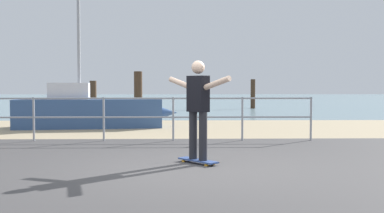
% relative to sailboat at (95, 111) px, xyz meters
% --- Properties ---
extents(ground_plane, '(24.00, 10.00, 0.04)m').
position_rel_sailboat_xyz_m(ground_plane, '(2.85, -8.22, -0.52)').
color(ground_plane, '#474444').
rests_on(ground_plane, ground).
extents(beach_strip, '(24.00, 6.00, 0.04)m').
position_rel_sailboat_xyz_m(beach_strip, '(2.85, -0.22, -0.52)').
color(beach_strip, tan).
rests_on(beach_strip, ground).
extents(sea_surface, '(72.00, 50.00, 0.04)m').
position_rel_sailboat_xyz_m(sea_surface, '(2.85, 27.78, -0.52)').
color(sea_surface, '#75939E').
rests_on(sea_surface, ground).
extents(railing_fence, '(11.44, 0.05, 1.05)m').
position_rel_sailboat_xyz_m(railing_fence, '(0.06, -3.62, 0.18)').
color(railing_fence, '#9EA0A5').
rests_on(railing_fence, ground).
extents(sailboat, '(5.05, 1.95, 4.76)m').
position_rel_sailboat_xyz_m(sailboat, '(0.00, 0.00, 0.00)').
color(sailboat, '#335184').
rests_on(sailboat, ground).
extents(skateboard, '(0.68, 0.74, 0.08)m').
position_rel_sailboat_xyz_m(skateboard, '(2.97, -6.83, -0.45)').
color(skateboard, '#334C8C').
rests_on(skateboard, ground).
extents(skateboarder, '(1.01, 1.15, 1.65)m').
position_rel_sailboat_xyz_m(skateboarder, '(2.97, -6.83, 0.50)').
color(skateboarder, '#26262B').
rests_on(skateboarder, skateboard).
extents(groyne_post_0, '(0.36, 0.36, 1.57)m').
position_rel_sailboat_xyz_m(groyne_post_0, '(-2.06, 10.80, 0.27)').
color(groyne_post_0, '#422D1E').
rests_on(groyne_post_0, ground).
extents(groyne_post_1, '(0.35, 0.35, 1.91)m').
position_rel_sailboat_xyz_m(groyne_post_1, '(0.87, 5.28, 0.44)').
color(groyne_post_1, '#422D1E').
rests_on(groyne_post_1, ground).
extents(groyne_post_2, '(0.28, 0.28, 1.44)m').
position_rel_sailboat_xyz_m(groyne_post_2, '(3.80, 10.55, 0.20)').
color(groyne_post_2, '#422D1E').
rests_on(groyne_post_2, ground).
extents(groyne_post_3, '(0.26, 0.26, 1.67)m').
position_rel_sailboat_xyz_m(groyne_post_3, '(6.74, 11.71, 0.31)').
color(groyne_post_3, '#422D1E').
rests_on(groyne_post_3, ground).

